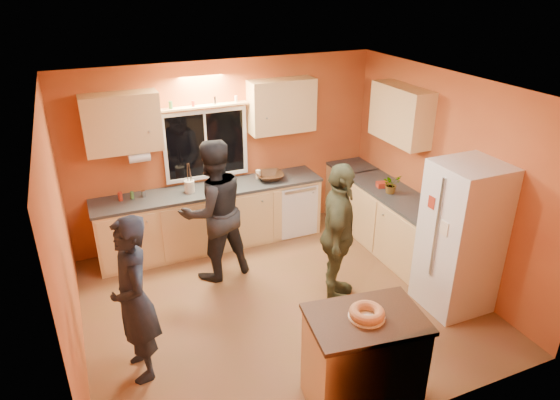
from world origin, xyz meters
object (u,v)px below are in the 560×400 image
refrigerator (461,238)px  island (363,360)px  person_center (214,211)px  person_right (338,235)px  person_left (134,300)px

refrigerator → island: bearing=-154.3°
refrigerator → person_center: size_ratio=0.97×
refrigerator → person_right: size_ratio=1.02×
person_left → person_center: size_ratio=0.92×
person_right → refrigerator: bearing=-86.2°
person_right → island: bearing=-169.7°
person_center → island: bearing=92.2°
person_center → person_left: bearing=39.2°
island → person_right: 1.67m
person_left → person_center: person_center is taller
island → person_right: size_ratio=0.62×
person_center → person_right: bearing=126.2°
island → person_left: (-1.79, 1.20, 0.37)m
island → person_left: size_ratio=0.63×
island → person_center: person_center is taller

